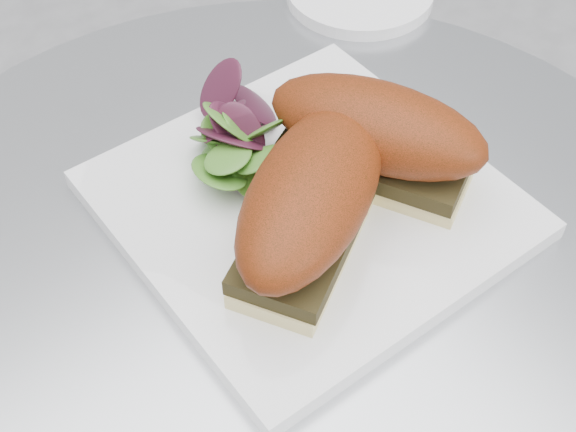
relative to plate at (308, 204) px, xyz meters
name	(u,v)px	position (x,y,z in m)	size (l,w,h in m)	color
table	(284,429)	(-0.05, -0.04, -0.25)	(0.70, 0.70, 0.73)	silver
plate	(308,204)	(0.00, 0.00, 0.00)	(0.28, 0.28, 0.02)	white
sandwich_left	(312,200)	(-0.02, -0.03, 0.05)	(0.20, 0.16, 0.08)	beige
sandwich_right	(376,135)	(0.05, -0.01, 0.05)	(0.14, 0.19, 0.08)	beige
salad	(231,133)	(-0.02, 0.07, 0.03)	(0.12, 0.12, 0.05)	#4C902F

